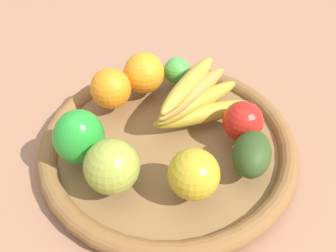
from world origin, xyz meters
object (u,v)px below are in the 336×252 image
(orange_1, at_px, (144,73))
(bell_pepper, at_px, (79,137))
(apple_2, at_px, (194,174))
(banana_bunch, at_px, (196,98))
(avocado, at_px, (251,155))
(orange_0, at_px, (111,88))
(lime_0, at_px, (177,71))
(apple_1, at_px, (243,121))
(apple_0, at_px, (112,166))

(orange_1, bearing_deg, bell_pepper, -88.67)
(apple_2, height_order, banana_bunch, same)
(orange_1, relative_size, avocado, 0.90)
(apple_2, height_order, bell_pepper, bell_pepper)
(avocado, bearing_deg, orange_0, 174.84)
(orange_0, bearing_deg, lime_0, 58.69)
(banana_bunch, height_order, orange_0, same)
(lime_0, relative_size, apple_1, 0.78)
(avocado, relative_size, apple_1, 1.27)
(apple_0, bearing_deg, orange_1, 109.81)
(orange_0, bearing_deg, apple_0, -54.41)
(avocado, bearing_deg, apple_1, 120.87)
(bell_pepper, relative_size, banana_bunch, 0.49)
(bell_pepper, height_order, avocado, bell_pepper)
(apple_0, distance_m, apple_1, 0.22)
(banana_bunch, relative_size, avocado, 2.17)
(apple_2, distance_m, bell_pepper, 0.18)
(bell_pepper, bearing_deg, banana_bunch, 170.36)
(bell_pepper, xyz_separation_m, lime_0, (0.04, 0.24, -0.02))
(banana_bunch, bearing_deg, apple_0, -101.22)
(bell_pepper, bearing_deg, apple_2, 120.67)
(apple_1, bearing_deg, avocado, -59.13)
(apple_2, relative_size, apple_1, 1.11)
(banana_bunch, height_order, apple_1, banana_bunch)
(bell_pepper, relative_size, avocado, 1.07)
(apple_2, relative_size, apple_0, 0.93)
(avocado, xyz_separation_m, apple_0, (-0.16, -0.12, 0.01))
(apple_2, xyz_separation_m, banana_bunch, (-0.07, 0.15, -0.00))
(bell_pepper, bearing_deg, lime_0, -166.03)
(apple_1, bearing_deg, bell_pepper, -141.11)
(apple_0, bearing_deg, apple_1, 54.81)
(orange_1, bearing_deg, banana_bunch, -9.09)
(lime_0, distance_m, orange_0, 0.13)
(banana_bunch, distance_m, apple_0, 0.19)
(bell_pepper, distance_m, lime_0, 0.24)
(apple_1, bearing_deg, lime_0, 152.89)
(apple_2, distance_m, apple_1, 0.14)
(bell_pepper, height_order, apple_0, bell_pepper)
(apple_2, bearing_deg, avocado, 54.02)
(orange_1, bearing_deg, lime_0, 50.70)
(orange_1, relative_size, bell_pepper, 0.84)
(orange_0, relative_size, avocado, 0.86)
(apple_2, xyz_separation_m, apple_1, (0.02, 0.13, -0.00))
(banana_bunch, distance_m, lime_0, 0.10)
(apple_2, distance_m, orange_0, 0.23)
(bell_pepper, xyz_separation_m, apple_1, (0.20, 0.16, -0.01))
(apple_1, bearing_deg, banana_bunch, 171.77)
(avocado, bearing_deg, lime_0, 144.36)
(bell_pepper, height_order, banana_bunch, bell_pepper)
(orange_1, bearing_deg, apple_2, -42.68)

